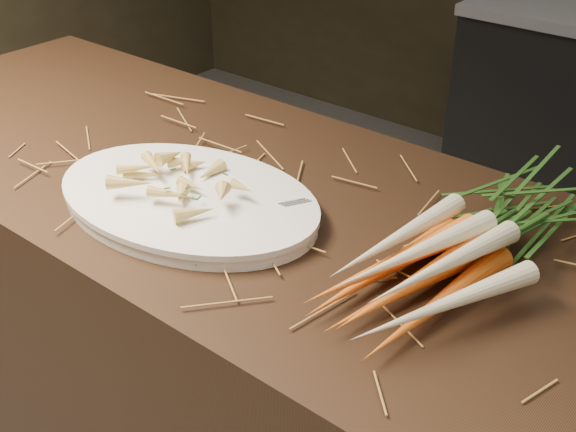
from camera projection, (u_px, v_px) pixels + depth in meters
The scene contains 6 objects.
main_counter at pixel (327, 418), 1.42m from camera, with size 2.40×0.70×0.90m, color black.
straw_bedding at pixel (335, 220), 1.19m from camera, with size 1.40×0.60×0.02m, color #9D682C, non-canonical shape.
root_veg_bunch at pixel (485, 231), 1.08m from camera, with size 0.27×0.60×0.11m.
serving_platter at pixel (188, 202), 1.23m from camera, with size 0.48×0.32×0.03m, color white, non-canonical shape.
roasted_veg_heap at pixel (186, 181), 1.21m from camera, with size 0.24×0.17×0.05m, color #B28A3C, non-canonical shape.
serving_fork at pixel (263, 229), 1.13m from camera, with size 0.02×0.18×0.00m, color silver.
Camera 1 is at (0.58, -0.53, 1.53)m, focal length 45.00 mm.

